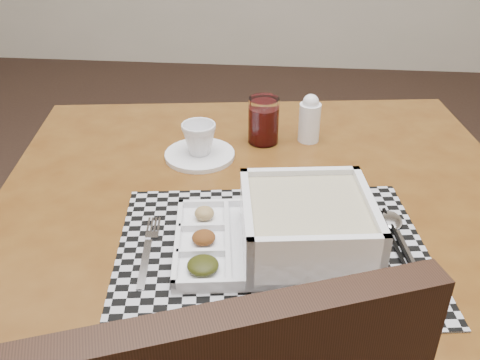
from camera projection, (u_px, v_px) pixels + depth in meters
name	position (u px, v px, depth m)	size (l,w,h in m)	color
floor	(115.00, 302.00, 1.84)	(5.00, 5.00, 0.00)	#322119
dining_table	(264.00, 244.00, 1.01)	(1.14, 1.14, 0.76)	#522C0E
placemat	(272.00, 250.00, 0.87)	(0.50, 0.37, 0.00)	#B4B4BC
serving_tray	(298.00, 231.00, 0.85)	(0.35, 0.26, 0.10)	white
fork	(150.00, 249.00, 0.87)	(0.04, 0.19, 0.00)	silver
spoon	(394.00, 225.00, 0.92)	(0.04, 0.18, 0.01)	silver
chopsticks	(401.00, 251.00, 0.86)	(0.05, 0.24, 0.01)	black
saucer	(200.00, 155.00, 1.14)	(0.15, 0.15, 0.01)	white
cup	(199.00, 139.00, 1.12)	(0.07, 0.07, 0.07)	white
juice_glass	(263.00, 122.00, 1.18)	(0.07, 0.07, 0.10)	white
creamer_bottle	(310.00, 119.00, 1.19)	(0.05, 0.05, 0.11)	white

